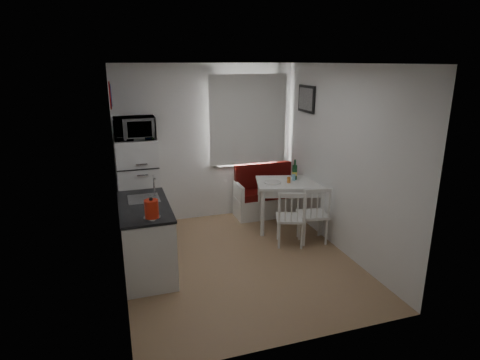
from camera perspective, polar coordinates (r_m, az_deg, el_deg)
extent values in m
cube|color=tan|center=(5.59, -0.17, -11.45)|extent=(3.00, 3.50, 0.02)
cube|color=white|center=(4.93, -0.20, 16.26)|extent=(3.00, 3.50, 0.02)
cube|color=white|center=(6.76, -4.72, 5.20)|extent=(3.00, 0.02, 2.60)
cube|color=white|center=(3.57, 8.44, -5.48)|extent=(3.00, 0.02, 2.60)
cube|color=white|center=(4.89, -17.19, 0.05)|extent=(0.02, 3.50, 2.60)
cube|color=white|center=(5.73, 14.26, 2.68)|extent=(0.02, 3.50, 2.60)
cube|color=white|center=(6.86, 1.03, 8.19)|extent=(1.22, 0.06, 1.47)
cube|color=white|center=(6.79, 1.22, 8.52)|extent=(1.35, 0.02, 1.50)
cube|color=white|center=(5.34, -13.18, -8.21)|extent=(0.60, 1.30, 0.86)
cube|color=black|center=(5.16, -13.51, -3.62)|extent=(0.62, 1.32, 0.03)
cube|color=#99999E|center=(5.41, -13.50, -3.07)|extent=(0.40, 0.40, 0.10)
cylinder|color=silver|center=(5.54, -12.14, -0.56)|extent=(0.02, 0.02, 0.26)
cylinder|color=#1B4EA7|center=(6.17, -17.91, 11.37)|extent=(0.03, 0.40, 0.40)
cube|color=black|center=(6.55, 9.41, 11.31)|extent=(0.04, 0.52, 0.42)
cube|color=white|center=(7.13, 4.37, -3.58)|extent=(1.26, 0.49, 0.35)
cube|color=#5A0D0B|center=(7.05, 4.41, -1.80)|extent=(1.21, 0.45, 0.12)
cube|color=#5A0D0B|center=(7.13, 3.90, 0.72)|extent=(1.21, 0.10, 0.45)
cube|color=white|center=(6.42, 7.15, -0.40)|extent=(1.21, 0.99, 0.04)
cube|color=white|center=(6.44, 7.12, -1.12)|extent=(1.08, 0.86, 0.13)
cylinder|color=white|center=(6.54, 7.03, -3.70)|extent=(0.06, 0.06, 0.75)
cube|color=white|center=(5.95, 7.14, -5.40)|extent=(0.51, 0.50, 0.04)
cube|color=white|center=(5.72, 7.95, -3.87)|extent=(0.37, 0.17, 0.42)
cube|color=white|center=(6.10, 10.30, -4.85)|extent=(0.48, 0.46, 0.04)
cube|color=white|center=(5.87, 11.23, -3.29)|extent=(0.40, 0.10, 0.44)
cube|color=white|center=(6.39, -14.22, -0.95)|extent=(0.61, 0.61, 1.52)
imported|color=white|center=(6.13, -14.79, 7.15)|extent=(0.59, 0.40, 0.33)
cylinder|color=red|center=(4.63, -12.46, -4.05)|extent=(0.19, 0.19, 0.25)
cylinder|color=orange|center=(6.34, 6.95, 0.01)|extent=(0.06, 0.06, 0.09)
cylinder|color=#80C2DA|center=(6.48, 7.63, 0.37)|extent=(0.06, 0.06, 0.10)
cylinder|color=white|center=(6.31, 4.61, -0.33)|extent=(0.27, 0.27, 0.02)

